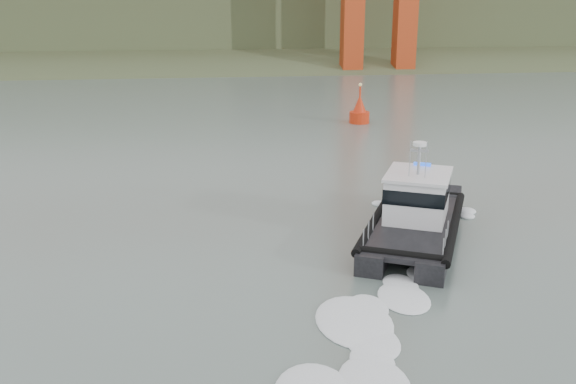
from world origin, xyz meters
name	(u,v)px	position (x,y,z in m)	size (l,w,h in m)	color
ground	(308,322)	(0.00, 0.00, 0.00)	(400.00, 400.00, 0.00)	slate
headlands	(222,14)	(0.00, 125.50, 7.05)	(500.00, 105.36, 27.12)	#3C4C2B
patrol_boat	(415,214)	(6.38, 7.59, 1.24)	(7.64, 10.78, 4.94)	black
nav_buoy	(359,112)	(10.30, 36.26, 1.01)	(1.85, 1.85, 3.85)	red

